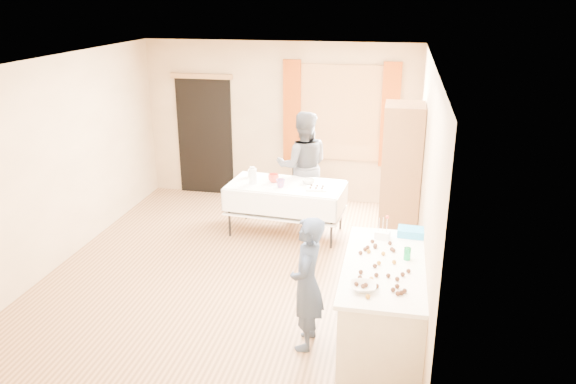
% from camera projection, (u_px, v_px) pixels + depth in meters
% --- Properties ---
extents(floor, '(4.50, 5.50, 0.02)m').
position_uv_depth(floor, '(235.00, 270.00, 7.12)').
color(floor, '#9E7047').
rests_on(floor, ground).
extents(ceiling, '(4.50, 5.50, 0.02)m').
position_uv_depth(ceiling, '(227.00, 60.00, 6.24)').
color(ceiling, white).
rests_on(ceiling, floor).
extents(wall_back, '(4.50, 0.02, 2.60)m').
position_uv_depth(wall_back, '(280.00, 122.00, 9.23)').
color(wall_back, tan).
rests_on(wall_back, floor).
extents(wall_front, '(4.50, 0.02, 2.60)m').
position_uv_depth(wall_front, '(123.00, 283.00, 4.13)').
color(wall_front, tan).
rests_on(wall_front, floor).
extents(wall_left, '(0.02, 5.50, 2.60)m').
position_uv_depth(wall_left, '(60.00, 161.00, 7.10)').
color(wall_left, tan).
rests_on(wall_left, floor).
extents(wall_right, '(0.02, 5.50, 2.60)m').
position_uv_depth(wall_right, '(426.00, 184.00, 6.26)').
color(wall_right, tan).
rests_on(wall_right, floor).
extents(window_frame, '(1.32, 0.06, 1.52)m').
position_uv_depth(window_frame, '(341.00, 113.00, 8.94)').
color(window_frame, olive).
rests_on(window_frame, wall_back).
extents(window_pane, '(1.20, 0.02, 1.40)m').
position_uv_depth(window_pane, '(340.00, 113.00, 8.92)').
color(window_pane, white).
rests_on(window_pane, wall_back).
extents(curtain_left, '(0.28, 0.06, 1.65)m').
position_uv_depth(curtain_left, '(292.00, 112.00, 9.04)').
color(curtain_left, '#86350A').
rests_on(curtain_left, wall_back).
extents(curtain_right, '(0.28, 0.06, 1.65)m').
position_uv_depth(curtain_right, '(390.00, 116.00, 8.75)').
color(curtain_right, '#86350A').
rests_on(curtain_right, wall_back).
extents(doorway, '(0.95, 0.04, 2.00)m').
position_uv_depth(doorway, '(205.00, 137.00, 9.54)').
color(doorway, black).
rests_on(doorway, floor).
extents(door_lintel, '(1.05, 0.06, 0.08)m').
position_uv_depth(door_lintel, '(201.00, 76.00, 9.17)').
color(door_lintel, olive).
rests_on(door_lintel, wall_back).
extents(cabinet, '(0.50, 0.60, 2.00)m').
position_uv_depth(cabinet, '(400.00, 180.00, 7.32)').
color(cabinet, brown).
rests_on(cabinet, floor).
extents(counter, '(0.80, 1.68, 0.91)m').
position_uv_depth(counter, '(383.00, 307.00, 5.42)').
color(counter, '#ECE1C7').
rests_on(counter, floor).
extents(party_table, '(1.70, 0.97, 0.75)m').
position_uv_depth(party_table, '(286.00, 204.00, 8.06)').
color(party_table, black).
rests_on(party_table, floor).
extents(chair, '(0.47, 0.47, 0.93)m').
position_uv_depth(chair, '(299.00, 193.00, 9.00)').
color(chair, black).
rests_on(chair, floor).
extents(girl, '(0.50, 0.34, 1.36)m').
position_uv_depth(girl, '(307.00, 284.00, 5.38)').
color(girl, '#24314C').
rests_on(girl, floor).
extents(woman, '(1.08, 0.97, 1.67)m').
position_uv_depth(woman, '(303.00, 166.00, 8.49)').
color(woman, black).
rests_on(woman, floor).
extents(soda_can, '(0.07, 0.07, 0.12)m').
position_uv_depth(soda_can, '(407.00, 254.00, 5.33)').
color(soda_can, '#0E813F').
rests_on(soda_can, counter).
extents(mixing_bowl, '(0.31, 0.31, 0.05)m').
position_uv_depth(mixing_bowl, '(363.00, 287.00, 4.80)').
color(mixing_bowl, white).
rests_on(mixing_bowl, counter).
extents(foam_block, '(0.17, 0.13, 0.08)m').
position_uv_depth(foam_block, '(382.00, 235.00, 5.79)').
color(foam_block, white).
rests_on(foam_block, counter).
extents(blue_basket, '(0.31, 0.22, 0.08)m').
position_uv_depth(blue_basket, '(412.00, 232.00, 5.86)').
color(blue_basket, '#2698E1').
rests_on(blue_basket, counter).
extents(pitcher, '(0.12, 0.12, 0.22)m').
position_uv_depth(pitcher, '(253.00, 176.00, 7.94)').
color(pitcher, silver).
rests_on(pitcher, party_table).
extents(cup_red, '(0.17, 0.17, 0.12)m').
position_uv_depth(cup_red, '(273.00, 178.00, 8.02)').
color(cup_red, red).
rests_on(cup_red, party_table).
extents(cup_rainbow, '(0.16, 0.16, 0.12)m').
position_uv_depth(cup_rainbow, '(280.00, 183.00, 7.81)').
color(cup_rainbow, red).
rests_on(cup_rainbow, party_table).
extents(small_bowl, '(0.25, 0.25, 0.06)m').
position_uv_depth(small_bowl, '(308.00, 181.00, 7.98)').
color(small_bowl, white).
rests_on(small_bowl, party_table).
extents(pastry_tray, '(0.30, 0.23, 0.02)m').
position_uv_depth(pastry_tray, '(317.00, 188.00, 7.74)').
color(pastry_tray, white).
rests_on(pastry_tray, party_table).
extents(bottle, '(0.10, 0.10, 0.16)m').
position_uv_depth(bottle, '(250.00, 172.00, 8.23)').
color(bottle, white).
rests_on(bottle, party_table).
extents(cake_balls, '(0.50, 1.15, 0.04)m').
position_uv_depth(cake_balls, '(381.00, 268.00, 5.15)').
color(cake_balls, '#3F2314').
rests_on(cake_balls, counter).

